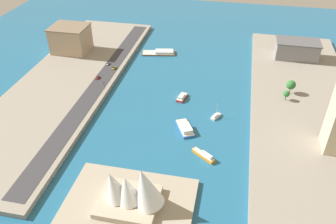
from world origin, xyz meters
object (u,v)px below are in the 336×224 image
at_px(catamaran_blue, 185,128).
at_px(traffic_light_waterfront, 104,85).
at_px(sedan_silver, 108,63).
at_px(opera_landmark, 132,190).
at_px(sailboat_small_white, 216,116).
at_px(apartment_midrise_tan, 71,39).
at_px(taxi_yellow_cab, 114,68).
at_px(water_taxi_orange, 204,155).
at_px(pickup_red, 97,77).
at_px(warehouse_low_gray, 297,49).
at_px(tugboat_red, 182,97).
at_px(barge_flat_brown, 161,52).

distance_m(catamaran_blue, traffic_light_waterfront, 70.68).
distance_m(sedan_silver, opera_landmark, 145.53).
xyz_separation_m(sailboat_small_white, apartment_midrise_tan, (131.37, -69.18, 13.14)).
height_order(catamaran_blue, taxi_yellow_cab, taxi_yellow_cab).
xyz_separation_m(water_taxi_orange, pickup_red, (88.93, -67.12, 2.68)).
bearing_deg(catamaran_blue, traffic_light_waterfront, -25.41).
bearing_deg(traffic_light_waterfront, apartment_midrise_tan, -48.26).
xyz_separation_m(sailboat_small_white, traffic_light_waterfront, (81.05, -12.79, 6.43)).
height_order(warehouse_low_gray, traffic_light_waterfront, warehouse_low_gray).
bearing_deg(traffic_light_waterfront, pickup_red, -52.96).
bearing_deg(sailboat_small_white, tugboat_red, -34.36).
bearing_deg(apartment_midrise_tan, sailboat_small_white, 152.23).
xyz_separation_m(tugboat_red, pickup_red, (66.58, -10.04, 2.80)).
xyz_separation_m(barge_flat_brown, opera_landmark, (-24.04, 166.85, 10.41)).
height_order(sedan_silver, traffic_light_waterfront, traffic_light_waterfront).
bearing_deg(traffic_light_waterfront, sailboat_small_white, 171.03).
xyz_separation_m(barge_flat_brown, apartment_midrise_tan, (75.25, 16.02, 12.98)).
distance_m(barge_flat_brown, taxi_yellow_cab, 50.06).
distance_m(water_taxi_orange, apartment_midrise_tan, 168.51).
bearing_deg(pickup_red, water_taxi_orange, 142.95).
xyz_separation_m(sedan_silver, opera_landmark, (-60.26, 132.25, 7.58)).
distance_m(sailboat_small_white, sedan_silver, 105.34).
relative_size(catamaran_blue, taxi_yellow_cab, 4.27).
relative_size(taxi_yellow_cab, pickup_red, 0.97).
height_order(barge_flat_brown, warehouse_low_gray, warehouse_low_gray).
height_order(sailboat_small_white, pickup_red, sailboat_small_white).
height_order(sailboat_small_white, barge_flat_brown, sailboat_small_white).
height_order(barge_flat_brown, tugboat_red, tugboat_red).
bearing_deg(tugboat_red, sedan_silver, -26.37).
xyz_separation_m(sailboat_small_white, tugboat_red, (25.62, -17.52, 0.27)).
bearing_deg(water_taxi_orange, traffic_light_waterfront, -33.95).
height_order(warehouse_low_gray, pickup_red, warehouse_low_gray).
distance_m(pickup_red, traffic_light_waterfront, 18.80).
height_order(water_taxi_orange, apartment_midrise_tan, apartment_midrise_tan).
distance_m(catamaran_blue, apartment_midrise_tan, 143.67).
height_order(water_taxi_orange, opera_landmark, opera_landmark).
distance_m(warehouse_low_gray, sedan_silver, 156.34).
bearing_deg(sedan_silver, catamaran_blue, 137.76).
relative_size(pickup_red, traffic_light_waterfront, 0.73).
xyz_separation_m(tugboat_red, sedan_silver, (66.72, -33.08, 2.72)).
height_order(apartment_midrise_tan, opera_landmark, opera_landmark).
xyz_separation_m(tugboat_red, catamaran_blue, (-8.19, 34.94, 0.27)).
distance_m(sailboat_small_white, apartment_midrise_tan, 149.05).
relative_size(sailboat_small_white, tugboat_red, 0.80).
distance_m(tugboat_red, opera_landmark, 99.91).
xyz_separation_m(barge_flat_brown, water_taxi_orange, (-52.85, 124.77, 0.22)).
bearing_deg(catamaran_blue, tugboat_red, -76.82).
xyz_separation_m(sailboat_small_white, sedan_silver, (92.34, -50.60, 2.99)).
bearing_deg(catamaran_blue, sailboat_small_white, -135.01).
relative_size(tugboat_red, pickup_red, 2.81).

